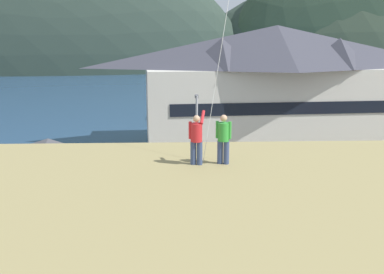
{
  "coord_description": "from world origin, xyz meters",
  "views": [
    {
      "loc": [
        -1.86,
        -22.88,
        10.72
      ],
      "look_at": [
        -0.65,
        9.0,
        3.39
      ],
      "focal_mm": 43.41,
      "sensor_mm": 36.0,
      "label": 1
    }
  ],
  "objects_px": {
    "person_kite_flyer": "(196,138)",
    "wharf_dock": "(197,118)",
    "harbor_lodge": "(276,82)",
    "moored_boat_inner_slip": "(167,112)",
    "moored_boat_wharfside": "(170,117)",
    "parked_car_lone_by_shed": "(160,211)",
    "storage_shed_near_lot": "(51,177)",
    "parking_light_pole": "(197,129)",
    "parked_car_front_row_red": "(375,204)",
    "parked_car_mid_row_far": "(260,218)",
    "moored_boat_outer_mooring": "(226,117)",
    "person_companion": "(223,138)",
    "parked_car_front_row_end": "(320,173)",
    "parked_car_front_row_silver": "(132,176)"
  },
  "relations": [
    {
      "from": "harbor_lodge",
      "to": "moored_boat_inner_slip",
      "type": "distance_m",
      "value": 17.69
    },
    {
      "from": "parking_light_pole",
      "to": "person_companion",
      "type": "bearing_deg",
      "value": -89.8
    },
    {
      "from": "storage_shed_near_lot",
      "to": "parked_car_front_row_end",
      "type": "xyz_separation_m",
      "value": [
        17.27,
        4.48,
        -1.4
      ]
    },
    {
      "from": "parked_car_lone_by_shed",
      "to": "moored_boat_inner_slip",
      "type": "bearing_deg",
      "value": 90.12
    },
    {
      "from": "harbor_lodge",
      "to": "parked_car_lone_by_shed",
      "type": "relative_size",
      "value": 6.31
    },
    {
      "from": "parked_car_front_row_red",
      "to": "parked_car_mid_row_far",
      "type": "xyz_separation_m",
      "value": [
        -6.92,
        -1.81,
        0.0
      ]
    },
    {
      "from": "moored_boat_inner_slip",
      "to": "parking_light_pole",
      "type": "bearing_deg",
      "value": -83.97
    },
    {
      "from": "parked_car_mid_row_far",
      "to": "parked_car_lone_by_shed",
      "type": "height_order",
      "value": "same"
    },
    {
      "from": "parked_car_front_row_red",
      "to": "parking_light_pole",
      "type": "relative_size",
      "value": 0.7
    },
    {
      "from": "storage_shed_near_lot",
      "to": "moored_boat_wharfside",
      "type": "bearing_deg",
      "value": 76.62
    },
    {
      "from": "storage_shed_near_lot",
      "to": "wharf_dock",
      "type": "distance_m",
      "value": 31.33
    },
    {
      "from": "moored_boat_inner_slip",
      "to": "parked_car_front_row_red",
      "type": "relative_size",
      "value": 1.94
    },
    {
      "from": "person_companion",
      "to": "wharf_dock",
      "type": "bearing_deg",
      "value": 88.47
    },
    {
      "from": "wharf_dock",
      "to": "parked_car_front_row_red",
      "type": "xyz_separation_m",
      "value": [
        8.63,
        -31.07,
        0.71
      ]
    },
    {
      "from": "parked_car_front_row_red",
      "to": "parking_light_pole",
      "type": "distance_m",
      "value": 13.47
    },
    {
      "from": "wharf_dock",
      "to": "parked_car_mid_row_far",
      "type": "bearing_deg",
      "value": -87.02
    },
    {
      "from": "moored_boat_wharfside",
      "to": "parked_car_front_row_red",
      "type": "xyz_separation_m",
      "value": [
        11.88,
        -29.66,
        0.34
      ]
    },
    {
      "from": "storage_shed_near_lot",
      "to": "parking_light_pole",
      "type": "bearing_deg",
      "value": 40.25
    },
    {
      "from": "person_kite_flyer",
      "to": "parked_car_front_row_red",
      "type": "bearing_deg",
      "value": 40.21
    },
    {
      "from": "moored_boat_outer_mooring",
      "to": "moored_boat_inner_slip",
      "type": "distance_m",
      "value": 7.81
    },
    {
      "from": "moored_boat_outer_mooring",
      "to": "person_companion",
      "type": "bearing_deg",
      "value": -96.56
    },
    {
      "from": "moored_boat_wharfside",
      "to": "person_companion",
      "type": "height_order",
      "value": "person_companion"
    },
    {
      "from": "parked_car_front_row_end",
      "to": "parking_light_pole",
      "type": "height_order",
      "value": "parking_light_pole"
    },
    {
      "from": "moored_boat_outer_mooring",
      "to": "parked_car_front_row_end",
      "type": "relative_size",
      "value": 1.48
    },
    {
      "from": "harbor_lodge",
      "to": "wharf_dock",
      "type": "bearing_deg",
      "value": 121.45
    },
    {
      "from": "moored_boat_wharfside",
      "to": "moored_boat_outer_mooring",
      "type": "xyz_separation_m",
      "value": [
        6.59,
        -0.32,
        -0.0
      ]
    },
    {
      "from": "wharf_dock",
      "to": "parking_light_pole",
      "type": "distance_m",
      "value": 22.42
    },
    {
      "from": "moored_boat_wharfside",
      "to": "parked_car_lone_by_shed",
      "type": "height_order",
      "value": "moored_boat_wharfside"
    },
    {
      "from": "wharf_dock",
      "to": "parked_car_front_row_end",
      "type": "bearing_deg",
      "value": -73.8
    },
    {
      "from": "wharf_dock",
      "to": "parking_light_pole",
      "type": "bearing_deg",
      "value": -92.92
    },
    {
      "from": "wharf_dock",
      "to": "moored_boat_wharfside",
      "type": "relative_size",
      "value": 2.05
    },
    {
      "from": "storage_shed_near_lot",
      "to": "moored_boat_inner_slip",
      "type": "distance_m",
      "value": 32.07
    },
    {
      "from": "parked_car_lone_by_shed",
      "to": "parking_light_pole",
      "type": "height_order",
      "value": "parking_light_pole"
    },
    {
      "from": "parked_car_lone_by_shed",
      "to": "person_companion",
      "type": "distance_m",
      "value": 10.61
    },
    {
      "from": "person_kite_flyer",
      "to": "parked_car_front_row_end",
      "type": "bearing_deg",
      "value": 58.0
    },
    {
      "from": "parked_car_front_row_silver",
      "to": "person_companion",
      "type": "height_order",
      "value": "person_companion"
    },
    {
      "from": "moored_boat_inner_slip",
      "to": "harbor_lodge",
      "type": "bearing_deg",
      "value": -51.07
    },
    {
      "from": "parked_car_front_row_red",
      "to": "person_kite_flyer",
      "type": "distance_m",
      "value": 15.18
    },
    {
      "from": "harbor_lodge",
      "to": "storage_shed_near_lot",
      "type": "xyz_separation_m",
      "value": [
        -16.93,
        -18.24,
        -3.48
      ]
    },
    {
      "from": "parked_car_front_row_end",
      "to": "parking_light_pole",
      "type": "distance_m",
      "value": 9.32
    },
    {
      "from": "parked_car_mid_row_far",
      "to": "person_kite_flyer",
      "type": "relative_size",
      "value": 2.34
    },
    {
      "from": "wharf_dock",
      "to": "parked_car_front_row_silver",
      "type": "xyz_separation_m",
      "value": [
        -5.71,
        -25.31,
        0.71
      ]
    },
    {
      "from": "parked_car_mid_row_far",
      "to": "parked_car_lone_by_shed",
      "type": "relative_size",
      "value": 1.03
    },
    {
      "from": "parked_car_lone_by_shed",
      "to": "harbor_lodge",
      "type": "bearing_deg",
      "value": 62.51
    },
    {
      "from": "person_companion",
      "to": "parking_light_pole",
      "type": "bearing_deg",
      "value": 90.2
    },
    {
      "from": "parked_car_front_row_silver",
      "to": "person_kite_flyer",
      "type": "xyz_separation_m",
      "value": [
        3.7,
        -14.75,
        6.06
      ]
    },
    {
      "from": "harbor_lodge",
      "to": "person_kite_flyer",
      "type": "height_order",
      "value": "harbor_lodge"
    },
    {
      "from": "storage_shed_near_lot",
      "to": "parked_car_front_row_silver",
      "type": "distance_m",
      "value": 6.23
    },
    {
      "from": "harbor_lodge",
      "to": "person_kite_flyer",
      "type": "bearing_deg",
      "value": -107.37
    },
    {
      "from": "person_kite_flyer",
      "to": "wharf_dock",
      "type": "bearing_deg",
      "value": 87.13
    }
  ]
}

